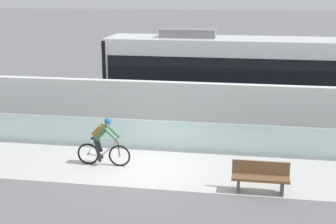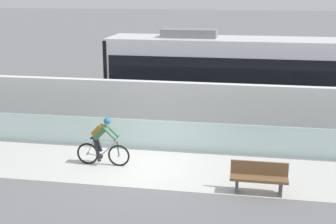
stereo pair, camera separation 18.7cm
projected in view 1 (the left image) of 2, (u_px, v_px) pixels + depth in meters
ground_plane at (141, 168)px, 15.29m from camera, size 200.00×200.00×0.00m
bike_path_deck at (141, 167)px, 15.29m from camera, size 32.00×3.20×0.01m
glass_parapet at (153, 135)px, 16.92m from camera, size 32.00×0.05×1.06m
concrete_barrier_wall at (162, 108)px, 18.50m from camera, size 32.00×0.36×2.09m
tram_rail_near at (172, 117)px, 21.14m from camera, size 32.00×0.08×0.01m
tram_rail_far at (177, 109)px, 22.50m from camera, size 32.00×0.08×0.01m
tram at (232, 74)px, 20.92m from camera, size 11.06×2.54×3.81m
cyclist_on_bike at (103, 142)px, 15.29m from camera, size 1.77×0.58×1.61m
bench at (260, 177)px, 13.35m from camera, size 1.60×0.45×0.89m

